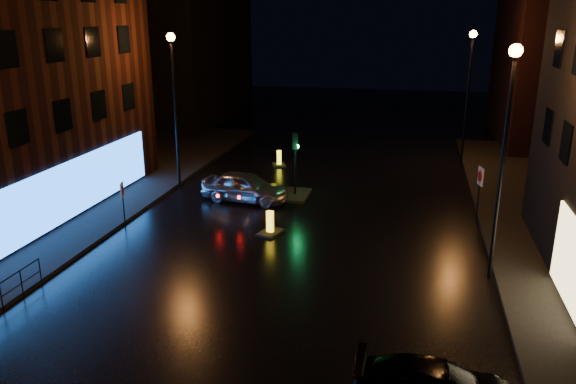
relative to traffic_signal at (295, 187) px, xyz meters
The scene contains 13 objects.
ground 14.06m from the traffic_signal, 85.10° to the right, with size 120.00×120.00×0.00m, color black.
pavement_left 14.14m from the traffic_signal, 154.89° to the right, with size 12.00×44.00×0.15m, color black.
building_far_left 26.50m from the traffic_signal, 125.18° to the left, with size 8.00×16.00×14.00m, color black.
building_far_right 24.83m from the traffic_signal, 48.01° to the left, with size 8.00×14.00×12.00m, color black.
street_lamp_lfar 8.32m from the traffic_signal, behind, with size 0.44×0.44×8.37m.
street_lamp_rnear 13.06m from the traffic_signal, 41.63° to the right, with size 0.44×0.44×8.37m.
street_lamp_rfar 13.06m from the traffic_signal, 41.63° to the left, with size 0.44×0.44×8.37m.
traffic_signal is the anchor object (origin of this frame).
silver_hatchback 2.74m from the traffic_signal, 149.78° to the right, with size 1.81×4.51×1.54m, color #B0B3B8.
bollard_near 5.53m from the traffic_signal, 89.53° to the right, with size 1.11×1.39×1.06m.
bollard_far 6.37m from the traffic_signal, 111.43° to the left, with size 1.11×1.33×0.99m.
road_sign_left 9.08m from the traffic_signal, 137.96° to the right, with size 0.19×0.49×2.05m.
road_sign_right 9.36m from the traffic_signal, 10.48° to the right, with size 0.20×0.62×2.56m.
Camera 1 is at (4.72, -13.88, 9.28)m, focal length 35.00 mm.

